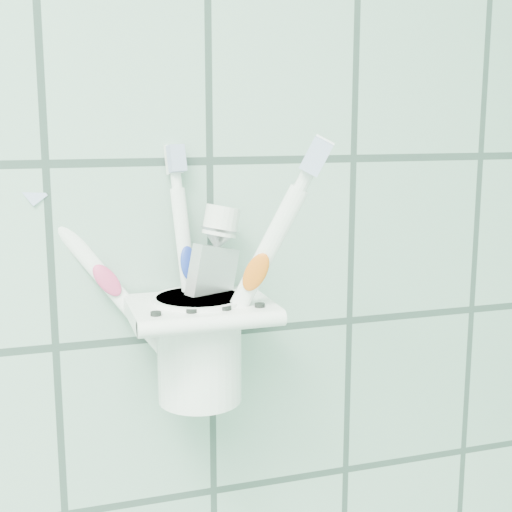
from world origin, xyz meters
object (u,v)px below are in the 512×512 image
Objects in this scene: toothbrush_orange at (192,253)px; toothpaste_tube at (191,285)px; holder_bracket at (200,311)px; cup at (199,344)px; toothbrush_blue at (199,267)px; toothbrush_pink at (190,255)px.

toothbrush_orange is 1.40× the size of toothpaste_tube.
cup is (0.00, 0.00, -0.03)m from holder_bracket.
holder_bracket and cup have the same top height.
toothbrush_blue is at bearing 80.06° from toothbrush_orange.
toothbrush_orange is 0.03m from toothpaste_tube.
toothbrush_blue is (0.00, 0.01, 0.06)m from cup.
holder_bracket is at bearing -92.81° from cup.
holder_bracket is 0.05m from toothbrush_orange.
toothbrush_orange is at bearing -137.21° from toothbrush_blue.
toothbrush_pink is (-0.00, 0.02, 0.04)m from holder_bracket.
cup is at bearing -119.34° from toothbrush_blue.
toothbrush_pink is 0.02m from toothpaste_tube.
cup is at bearing 68.84° from toothbrush_orange.
toothpaste_tube is (-0.00, 0.01, 0.02)m from holder_bracket.
toothbrush_blue is at bearing 78.23° from holder_bracket.
toothbrush_orange reaches higher than cup.
cup is 0.06m from toothbrush_blue.
toothbrush_orange is at bearing -136.27° from cup.
toothbrush_blue is 0.89× the size of toothbrush_orange.
toothbrush_pink is 0.01m from toothbrush_blue.
toothbrush_blue reaches higher than toothpaste_tube.
toothbrush_orange reaches higher than toothbrush_blue.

